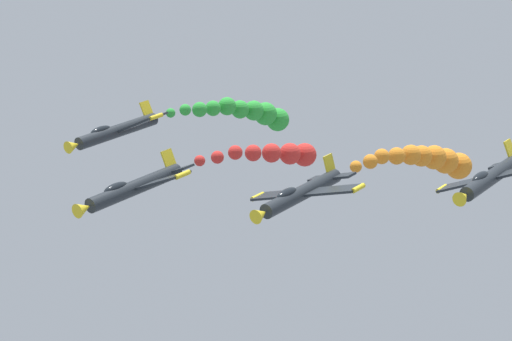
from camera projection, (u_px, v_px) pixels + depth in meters
name	position (u px, v px, depth m)	size (l,w,h in m)	color
airplane_lead	(134.00, 188.00, 65.65)	(8.87, 10.35, 4.24)	#23282D
smoke_trail_lead	(280.00, 154.00, 78.56)	(2.85, 14.47, 4.29)	red
airplane_left_inner	(301.00, 193.00, 65.87)	(9.24, 10.35, 3.38)	#23282D
smoke_trail_left_inner	(434.00, 160.00, 82.77)	(2.83, 20.28, 6.86)	orange
airplane_right_inner	(116.00, 131.00, 77.73)	(8.76, 10.35, 4.50)	#23282D
smoke_trail_right_inner	(252.00, 113.00, 91.91)	(2.94, 16.92, 5.73)	green
airplane_left_outer	(491.00, 177.00, 66.48)	(8.82, 10.35, 4.36)	#23282D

